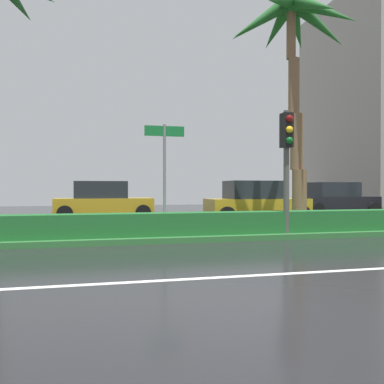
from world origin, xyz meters
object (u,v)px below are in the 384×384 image
object	(u,v)px
car_in_traffic_fourth	(335,199)
palm_tree_centre_left	(292,33)
street_name_sign	(165,164)
traffic_signal_median_right	(287,149)
car_in_traffic_second	(103,201)
car_in_traffic_third	(256,202)

from	to	relation	value
car_in_traffic_fourth	palm_tree_centre_left	bearing A→B (deg)	-132.41
street_name_sign	car_in_traffic_fourth	bearing A→B (deg)	37.78
traffic_signal_median_right	street_name_sign	xyz separation A→B (m)	(-3.34, 0.63, -0.43)
street_name_sign	car_in_traffic_second	distance (m)	8.03
palm_tree_centre_left	street_name_sign	world-z (taller)	palm_tree_centre_left
car_in_traffic_fourth	street_name_sign	bearing A→B (deg)	-142.22
palm_tree_centre_left	car_in_traffic_fourth	world-z (taller)	palm_tree_centre_left
palm_tree_centre_left	street_name_sign	xyz separation A→B (m)	(-4.70, -1.70, -4.61)
palm_tree_centre_left	car_in_traffic_second	distance (m)	10.44
traffic_signal_median_right	car_in_traffic_third	xyz separation A→B (m)	(1.55, 5.87, -1.68)
palm_tree_centre_left	car_in_traffic_second	world-z (taller)	palm_tree_centre_left
traffic_signal_median_right	car_in_traffic_fourth	distance (m)	11.79
palm_tree_centre_left	street_name_sign	size ratio (longest dim) A/B	2.70
car_in_traffic_third	palm_tree_centre_left	bearing A→B (deg)	-93.09
palm_tree_centre_left	car_in_traffic_third	distance (m)	6.85
car_in_traffic_second	car_in_traffic_third	world-z (taller)	same
palm_tree_centre_left	traffic_signal_median_right	size ratio (longest dim) A/B	2.37
car_in_traffic_fourth	traffic_signal_median_right	bearing A→B (deg)	-129.62
car_in_traffic_second	car_in_traffic_fourth	distance (m)	12.21
traffic_signal_median_right	car_in_traffic_second	xyz separation A→B (m)	(-4.76, 8.43, -1.68)
car_in_traffic_third	street_name_sign	bearing A→B (deg)	-133.03
car_in_traffic_third	traffic_signal_median_right	bearing A→B (deg)	-104.81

